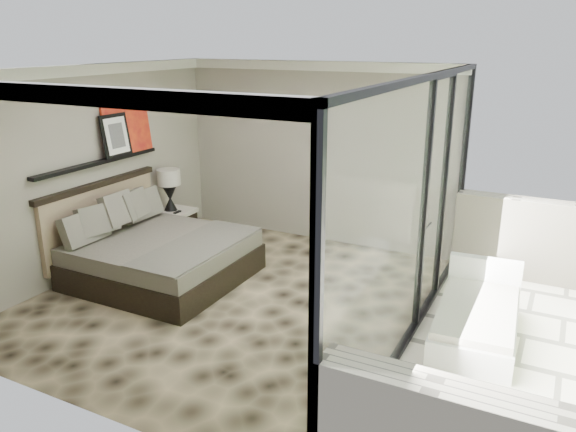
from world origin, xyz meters
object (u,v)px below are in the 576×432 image
at_px(table_lamp, 169,184).
at_px(lounger, 477,318).
at_px(bed, 156,253).
at_px(nightstand, 176,225).

distance_m(table_lamp, lounger, 5.00).
bearing_deg(bed, nightstand, 117.50).
height_order(bed, lounger, bed).
bearing_deg(lounger, table_lamp, 165.75).
height_order(nightstand, table_lamp, table_lamp).
bearing_deg(bed, table_lamp, 120.11).
relative_size(bed, table_lamp, 3.22).
bearing_deg(lounger, bed, -178.98).
bearing_deg(table_lamp, bed, -59.89).
bearing_deg(nightstand, bed, -39.21).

